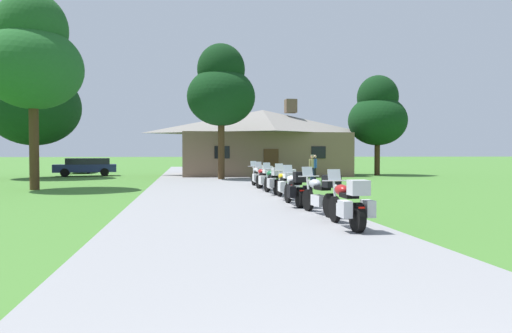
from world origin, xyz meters
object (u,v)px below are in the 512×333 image
motorcycle_silver_second_in_row (321,194)px  tree_by_lodge_front (221,89)px  motorcycle_silver_farthest_in_row (258,176)px  motorcycle_red_sixth_in_row (264,178)px  parked_navy_suv_far_left (86,166)px  tree_left_near (33,57)px  motorcycle_green_fifth_in_row (274,181)px  tree_right_of_lodge (378,114)px  bystander_tan_shirt_near_lodge (312,166)px  motorcycle_white_third_in_row (296,189)px  parked_white_sedan_far_left (81,166)px  motorcycle_red_nearest_to_camera (349,204)px  tree_left_far (33,96)px  bystander_blue_shirt_beside_signpost (315,167)px  motorcycle_yellow_fourth_in_row (286,184)px

motorcycle_silver_second_in_row → tree_by_lodge_front: size_ratio=0.23×
motorcycle_silver_second_in_row → motorcycle_silver_farthest_in_row: bearing=82.0°
motorcycle_red_sixth_in_row → tree_by_lodge_front: tree_by_lodge_front is taller
motorcycle_silver_farthest_in_row → parked_navy_suv_far_left: size_ratio=0.43×
tree_left_near → parked_navy_suv_far_left: size_ratio=1.95×
motorcycle_green_fifth_in_row → motorcycle_red_sixth_in_row: same height
tree_right_of_lodge → motorcycle_silver_second_in_row: bearing=-117.6°
tree_right_of_lodge → parked_navy_suv_far_left: size_ratio=1.67×
motorcycle_silver_second_in_row → tree_left_near: (-10.87, 11.06, 5.77)m
motorcycle_green_fifth_in_row → bystander_tan_shirt_near_lodge: bystander_tan_shirt_near_lodge is taller
bystander_tan_shirt_near_lodge → parked_navy_suv_far_left: 18.21m
motorcycle_red_sixth_in_row → bystander_tan_shirt_near_lodge: 7.93m
motorcycle_silver_second_in_row → tree_by_lodge_front: bearing=86.1°
motorcycle_white_third_in_row → tree_left_near: bearing=138.3°
bystander_tan_shirt_near_lodge → parked_white_sedan_far_left: (-17.15, 15.01, -0.31)m
motorcycle_white_third_in_row → tree_by_lodge_front: 16.64m
motorcycle_white_third_in_row → motorcycle_red_nearest_to_camera: bearing=-90.2°
motorcycle_silver_second_in_row → tree_right_of_lodge: size_ratio=0.26×
motorcycle_red_nearest_to_camera → motorcycle_silver_farthest_in_row: same height
tree_left_far → motorcycle_silver_second_in_row: bearing=-56.9°
motorcycle_silver_farthest_in_row → tree_right_of_lodge: tree_right_of_lodge is taller
motorcycle_red_sixth_in_row → bystander_blue_shirt_beside_signpost: 8.16m
tree_by_lodge_front → motorcycle_yellow_fourth_in_row: bearing=-84.4°
tree_left_far → parked_navy_suv_far_left: bearing=43.2°
tree_right_of_lodge → tree_left_far: bearing=-178.8°
motorcycle_silver_farthest_in_row → bystander_blue_shirt_beside_signpost: size_ratio=1.25×
motorcycle_silver_second_in_row → motorcycle_yellow_fourth_in_row: 4.37m
bystander_tan_shirt_near_lodge → tree_left_far: (-18.49, 6.70, 4.88)m
motorcycle_green_fifth_in_row → tree_by_lodge_front: (-1.27, 11.39, 5.42)m
bystander_blue_shirt_beside_signpost → tree_left_near: tree_left_near is taller
parked_white_sedan_far_left → tree_left_far: bearing=-101.4°
motorcycle_red_sixth_in_row → parked_white_sedan_far_left: motorcycle_red_sixth_in_row is taller
bystander_tan_shirt_near_lodge → tree_left_far: size_ratio=0.17×
bystander_tan_shirt_near_lodge → tree_by_lodge_front: bearing=-56.4°
motorcycle_red_sixth_in_row → tree_by_lodge_front: size_ratio=0.23×
motorcycle_yellow_fourth_in_row → motorcycle_green_fifth_in_row: (-0.06, 2.04, 0.00)m
bystander_tan_shirt_near_lodge → tree_right_of_lodge: bearing=-168.0°
motorcycle_silver_second_in_row → parked_white_sedan_far_left: (-12.96, 30.26, 0.02)m
motorcycle_yellow_fourth_in_row → motorcycle_silver_farthest_in_row: size_ratio=1.00×
motorcycle_yellow_fourth_in_row → tree_left_far: bearing=127.4°
bystander_blue_shirt_beside_signpost → motorcycle_yellow_fourth_in_row: bearing=1.4°
motorcycle_yellow_fourth_in_row → tree_by_lodge_front: 14.54m
motorcycle_red_sixth_in_row → tree_right_of_lodge: (11.82, 13.92, 4.39)m
tree_right_of_lodge → parked_white_sedan_far_left: (-24.73, 7.78, -4.36)m
motorcycle_red_nearest_to_camera → motorcycle_yellow_fourth_in_row: 6.67m
motorcycle_white_third_in_row → motorcycle_red_sixth_in_row: same height
motorcycle_yellow_fourth_in_row → motorcycle_green_fifth_in_row: bearing=89.8°
motorcycle_silver_farthest_in_row → parked_navy_suv_far_left: bearing=124.2°
tree_left_near → tree_by_lodge_front: 11.69m
motorcycle_yellow_fourth_in_row → bystander_tan_shirt_near_lodge: 11.66m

